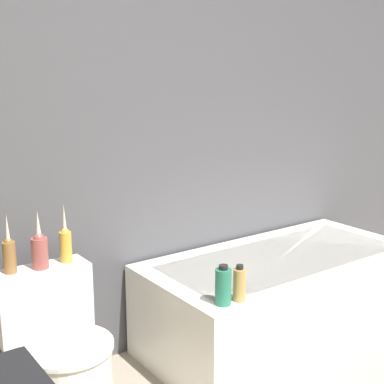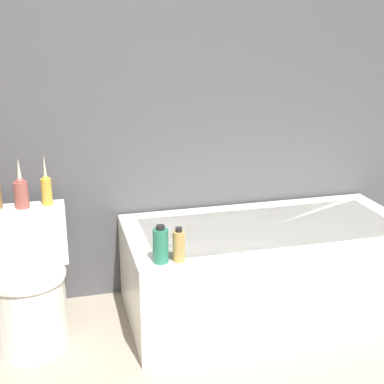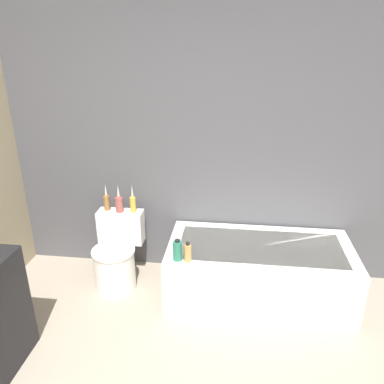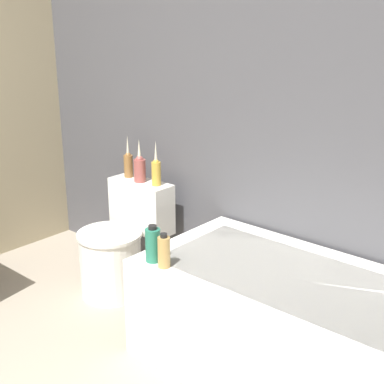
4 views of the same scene
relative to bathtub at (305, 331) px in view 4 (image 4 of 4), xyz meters
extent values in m
cube|color=#4C4C51|center=(-0.69, 0.44, 1.04)|extent=(6.40, 0.06, 2.60)
cube|color=white|center=(0.00, 0.00, 0.00)|extent=(1.60, 0.79, 0.52)
cube|color=#B7BCC6|center=(0.00, 0.00, 0.25)|extent=(1.40, 0.59, 0.01)
cylinder|color=white|center=(-1.32, -0.04, -0.07)|extent=(0.38, 0.38, 0.39)
cylinder|color=white|center=(-1.32, -0.04, 0.14)|extent=(0.39, 0.39, 0.02)
cube|color=white|center=(-1.32, 0.23, 0.25)|extent=(0.43, 0.17, 0.32)
cylinder|color=olive|center=(-1.45, 0.25, 0.48)|extent=(0.06, 0.06, 0.14)
sphere|color=olive|center=(-1.45, 0.25, 0.55)|extent=(0.04, 0.04, 0.04)
cone|color=beige|center=(-1.45, 0.25, 0.61)|extent=(0.02, 0.02, 0.13)
cylinder|color=#994C47|center=(-1.32, 0.23, 0.48)|extent=(0.07, 0.07, 0.14)
sphere|color=#994C47|center=(-1.32, 0.23, 0.55)|extent=(0.05, 0.05, 0.05)
cone|color=beige|center=(-1.32, 0.23, 0.61)|extent=(0.03, 0.03, 0.13)
cylinder|color=gold|center=(-1.19, 0.24, 0.48)|extent=(0.06, 0.06, 0.15)
sphere|color=gold|center=(-1.19, 0.24, 0.55)|extent=(0.04, 0.04, 0.04)
cone|color=beige|center=(-1.19, 0.24, 0.62)|extent=(0.02, 0.02, 0.13)
cylinder|color=#267259|center=(-0.68, -0.30, 0.34)|extent=(0.07, 0.07, 0.17)
cylinder|color=black|center=(-0.68, -0.30, 0.43)|extent=(0.04, 0.04, 0.02)
cylinder|color=tan|center=(-0.60, -0.31, 0.33)|extent=(0.06, 0.06, 0.15)
cylinder|color=black|center=(-0.60, -0.31, 0.42)|extent=(0.03, 0.03, 0.02)
camera|label=1|loc=(-2.10, -2.04, 1.28)|focal=50.00mm
camera|label=2|loc=(-1.13, -2.58, 1.36)|focal=50.00mm
camera|label=3|loc=(-0.25, -2.89, 1.93)|focal=35.00mm
camera|label=4|loc=(1.01, -1.97, 1.40)|focal=50.00mm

